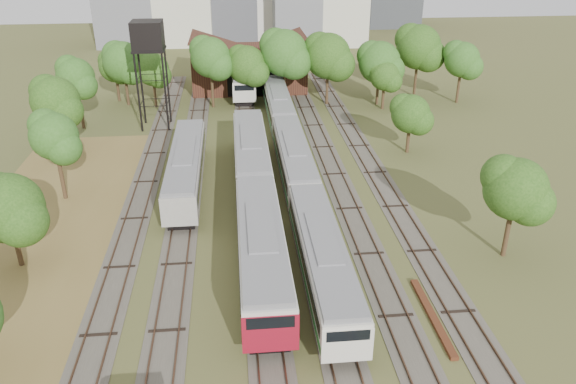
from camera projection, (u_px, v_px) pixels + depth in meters
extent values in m
plane|color=#475123|center=(307.00, 359.00, 31.39)|extent=(240.00, 240.00, 0.00)
cube|color=brown|center=(20.00, 293.00, 36.93)|extent=(14.00, 60.00, 0.04)
cube|color=#4C473D|center=(146.00, 182.00, 52.70)|extent=(2.60, 80.00, 0.06)
cube|color=#472D1E|center=(138.00, 181.00, 52.60)|extent=(0.08, 80.00, 0.14)
cube|color=#472D1E|center=(153.00, 181.00, 52.73)|extent=(0.08, 80.00, 0.14)
cube|color=#4C473D|center=(189.00, 180.00, 53.06)|extent=(2.60, 80.00, 0.06)
cube|color=#472D1E|center=(181.00, 180.00, 52.96)|extent=(0.08, 80.00, 0.14)
cube|color=#472D1E|center=(196.00, 179.00, 53.09)|extent=(0.08, 80.00, 0.14)
cube|color=#4C473D|center=(252.00, 178.00, 53.60)|extent=(2.60, 80.00, 0.06)
cube|color=#472D1E|center=(245.00, 177.00, 53.50)|extent=(0.08, 80.00, 0.14)
cube|color=#472D1E|center=(260.00, 176.00, 53.63)|extent=(0.08, 80.00, 0.14)
cube|color=#4C473D|center=(294.00, 176.00, 53.96)|extent=(2.60, 80.00, 0.06)
cube|color=#472D1E|center=(286.00, 175.00, 53.86)|extent=(0.08, 80.00, 0.14)
cube|color=#472D1E|center=(301.00, 175.00, 53.99)|extent=(0.08, 80.00, 0.14)
cube|color=#4C473D|center=(335.00, 174.00, 54.32)|extent=(2.60, 80.00, 0.06)
cube|color=#472D1E|center=(327.00, 174.00, 54.22)|extent=(0.08, 80.00, 0.14)
cube|color=#472D1E|center=(342.00, 173.00, 54.35)|extent=(0.08, 80.00, 0.14)
cube|color=#4C473D|center=(375.00, 173.00, 54.68)|extent=(2.60, 80.00, 0.06)
cube|color=#472D1E|center=(368.00, 172.00, 54.58)|extent=(0.08, 80.00, 0.14)
cube|color=#472D1E|center=(382.00, 171.00, 54.71)|extent=(0.08, 80.00, 0.14)
cube|color=black|center=(262.00, 271.00, 38.56)|extent=(2.33, 15.64, 0.85)
cube|color=beige|center=(262.00, 249.00, 37.80)|extent=(3.07, 17.00, 2.65)
cube|color=black|center=(261.00, 245.00, 37.66)|extent=(3.13, 15.64, 0.90)
cube|color=slate|center=(261.00, 230.00, 37.14)|extent=(2.83, 16.66, 0.38)
cube|color=maroon|center=(262.00, 259.00, 38.12)|extent=(3.13, 16.66, 0.48)
cube|color=maroon|center=(271.00, 333.00, 30.29)|extent=(3.11, 0.25, 2.38)
cube|color=black|center=(252.00, 170.00, 54.24)|extent=(2.33, 15.64, 0.85)
cube|color=beige|center=(251.00, 153.00, 53.49)|extent=(3.07, 17.00, 2.65)
cube|color=black|center=(251.00, 150.00, 53.35)|extent=(3.13, 15.64, 0.90)
cube|color=slate|center=(251.00, 138.00, 52.83)|extent=(2.83, 16.66, 0.38)
cube|color=maroon|center=(251.00, 160.00, 53.81)|extent=(3.13, 16.66, 0.48)
cube|color=black|center=(322.00, 277.00, 37.95)|extent=(2.09, 15.64, 0.76)
cube|color=beige|center=(323.00, 258.00, 37.27)|extent=(2.75, 17.00, 2.37)
cube|color=black|center=(323.00, 254.00, 37.15)|extent=(2.81, 15.64, 0.81)
cube|color=slate|center=(323.00, 240.00, 36.68)|extent=(2.53, 16.66, 0.34)
cube|color=#175E21|center=(322.00, 266.00, 37.56)|extent=(2.81, 16.66, 0.43)
cube|color=beige|center=(347.00, 345.00, 29.75)|extent=(2.79, 0.25, 2.14)
cube|color=black|center=(294.00, 173.00, 53.64)|extent=(2.09, 15.64, 0.76)
cube|color=beige|center=(294.00, 158.00, 52.96)|extent=(2.75, 17.00, 2.37)
cube|color=black|center=(294.00, 155.00, 52.83)|extent=(2.81, 15.64, 0.81)
cube|color=slate|center=(294.00, 145.00, 52.37)|extent=(2.53, 16.66, 0.34)
cube|color=#175E21|center=(294.00, 165.00, 53.24)|extent=(2.81, 16.66, 0.43)
cube|color=black|center=(278.00, 116.00, 69.32)|extent=(2.09, 15.64, 0.76)
cube|color=beige|center=(278.00, 104.00, 68.64)|extent=(2.75, 17.00, 2.37)
cube|color=black|center=(278.00, 102.00, 68.52)|extent=(2.81, 15.64, 0.81)
cube|color=slate|center=(278.00, 93.00, 68.05)|extent=(2.53, 16.66, 0.34)
cube|color=#175E21|center=(278.00, 109.00, 68.93)|extent=(2.81, 16.66, 0.43)
cube|color=black|center=(243.00, 89.00, 80.61)|extent=(2.26, 14.72, 0.82)
cube|color=beige|center=(243.00, 77.00, 79.88)|extent=(2.98, 16.00, 2.57)
cube|color=black|center=(243.00, 75.00, 79.74)|extent=(3.04, 14.72, 0.87)
cube|color=slate|center=(242.00, 67.00, 79.24)|extent=(2.74, 15.68, 0.37)
cube|color=#175E21|center=(243.00, 82.00, 80.19)|extent=(3.04, 15.68, 0.46)
cube|color=beige|center=(244.00, 94.00, 72.81)|extent=(3.02, 0.25, 2.31)
cube|color=black|center=(188.00, 183.00, 51.69)|extent=(2.14, 16.56, 0.78)
cube|color=gray|center=(186.00, 167.00, 51.00)|extent=(2.82, 18.00, 2.43)
cube|color=black|center=(186.00, 164.00, 50.87)|extent=(2.88, 16.56, 0.83)
cube|color=slate|center=(185.00, 152.00, 50.39)|extent=(2.59, 17.64, 0.35)
cylinder|color=black|center=(138.00, 94.00, 63.62)|extent=(0.23, 0.23, 9.01)
cylinder|color=black|center=(165.00, 93.00, 63.90)|extent=(0.23, 0.23, 9.01)
cylinder|color=black|center=(142.00, 87.00, 66.35)|extent=(0.23, 0.23, 9.01)
cylinder|color=black|center=(168.00, 86.00, 66.62)|extent=(0.23, 0.23, 9.01)
cube|color=black|center=(149.00, 50.00, 63.12)|extent=(3.55, 3.55, 0.20)
cube|color=black|center=(148.00, 35.00, 62.42)|extent=(3.38, 3.38, 3.04)
cube|color=#592D19|center=(432.00, 316.00, 34.60)|extent=(0.48, 7.61, 0.25)
cube|color=#381A14|center=(249.00, 68.00, 82.09)|extent=(16.00, 11.00, 5.50)
cube|color=#381A14|center=(220.00, 46.00, 80.27)|extent=(8.45, 11.55, 2.96)
cube|color=#381A14|center=(276.00, 45.00, 80.99)|extent=(8.45, 11.55, 2.96)
cube|color=black|center=(250.00, 81.00, 77.44)|extent=(6.40, 0.15, 4.12)
cylinder|color=#382616|center=(17.00, 243.00, 39.21)|extent=(0.36, 0.36, 3.61)
sphere|color=#214713|center=(8.00, 208.00, 38.00)|extent=(4.82, 4.82, 4.82)
cylinder|color=#382616|center=(61.00, 175.00, 48.66)|extent=(0.36, 0.36, 4.58)
sphere|color=#214713|center=(54.00, 136.00, 47.12)|extent=(4.04, 4.04, 4.04)
cylinder|color=#382616|center=(62.00, 135.00, 57.63)|extent=(0.36, 0.36, 4.67)
sphere|color=#214713|center=(55.00, 101.00, 56.06)|extent=(4.86, 4.86, 4.86)
cylinder|color=#382616|center=(81.00, 108.00, 65.48)|extent=(0.36, 0.36, 4.85)
sphere|color=#214713|center=(75.00, 77.00, 63.86)|extent=(4.30, 4.30, 4.30)
cylinder|color=#382616|center=(118.00, 87.00, 75.90)|extent=(0.36, 0.36, 3.72)
sphere|color=#214713|center=(115.00, 66.00, 74.66)|extent=(4.26, 4.26, 4.26)
cylinder|color=#382616|center=(127.00, 88.00, 74.05)|extent=(0.36, 0.36, 4.50)
sphere|color=#214713|center=(123.00, 62.00, 72.54)|extent=(5.25, 5.25, 5.25)
cylinder|color=#382616|center=(155.00, 92.00, 73.45)|extent=(0.36, 0.36, 3.91)
sphere|color=#214713|center=(152.00, 69.00, 72.14)|extent=(4.27, 4.27, 4.27)
cylinder|color=#382616|center=(212.00, 88.00, 73.06)|extent=(0.36, 0.36, 5.12)
sphere|color=#214713|center=(211.00, 58.00, 71.35)|extent=(5.10, 5.10, 5.10)
cylinder|color=#382616|center=(248.00, 90.00, 73.53)|extent=(0.36, 0.36, 4.28)
sphere|color=#214713|center=(247.00, 65.00, 72.10)|extent=(4.99, 4.99, 4.99)
cylinder|color=#382616|center=(284.00, 85.00, 74.10)|extent=(0.36, 0.36, 5.36)
sphere|color=#214713|center=(284.00, 53.00, 72.30)|extent=(6.04, 6.04, 6.04)
cylinder|color=#382616|center=(327.00, 86.00, 74.23)|extent=(0.36, 0.36, 5.04)
sphere|color=#214713|center=(328.00, 56.00, 72.53)|extent=(5.91, 5.91, 5.91)
cylinder|color=#382616|center=(378.00, 88.00, 74.38)|extent=(0.36, 0.36, 4.39)
sphere|color=#214713|center=(379.00, 63.00, 72.90)|extent=(5.47, 5.47, 5.47)
cylinder|color=#382616|center=(416.00, 77.00, 77.69)|extent=(0.36, 0.36, 5.34)
sphere|color=#214713|center=(419.00, 47.00, 75.90)|extent=(5.98, 5.98, 5.98)
cylinder|color=#382616|center=(459.00, 86.00, 75.01)|extent=(0.36, 0.36, 4.56)
sphere|color=#214713|center=(462.00, 60.00, 73.48)|extent=(4.58, 4.58, 4.58)
cylinder|color=#382616|center=(508.00, 230.00, 40.27)|extent=(0.36, 0.36, 4.23)
sphere|color=#214713|center=(516.00, 189.00, 38.85)|extent=(4.42, 4.42, 4.42)
cylinder|color=#382616|center=(408.00, 137.00, 58.90)|extent=(0.36, 0.36, 3.33)
sphere|color=#214713|center=(411.00, 114.00, 57.78)|extent=(4.00, 4.00, 4.00)
cylinder|color=#382616|center=(383.00, 96.00, 72.70)|extent=(0.36, 0.36, 3.44)
sphere|color=#214713|center=(385.00, 76.00, 71.55)|extent=(3.78, 3.78, 3.78)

